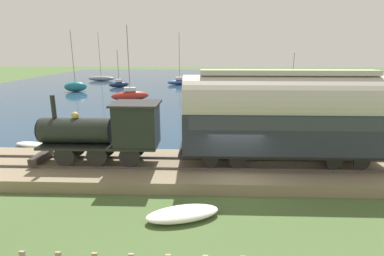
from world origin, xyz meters
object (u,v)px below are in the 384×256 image
at_px(steam_locomotive, 108,129).
at_px(sailboat_gray, 101,78).
at_px(rowboat_mid_harbor, 264,142).
at_px(rowboat_far_out, 350,119).
at_px(sailboat_navy, 119,84).
at_px(sailboat_teal, 76,86).
at_px(rowboat_off_pier, 32,145).
at_px(passenger_coach, 285,115).
at_px(sailboat_yellow, 292,85).
at_px(beached_dinghy, 183,214).
at_px(sailboat_blue, 180,82).
at_px(rowboat_near_shore, 252,127).
at_px(sailboat_red, 130,95).

relative_size(steam_locomotive, sailboat_gray, 0.68).
height_order(rowboat_mid_harbor, rowboat_far_out, rowboat_far_out).
relative_size(steam_locomotive, sailboat_navy, 1.04).
bearing_deg(sailboat_navy, rowboat_far_out, -161.96).
bearing_deg(sailboat_teal, sailboat_gray, -10.37).
distance_m(steam_locomotive, rowboat_off_pier, 7.88).
distance_m(passenger_coach, sailboat_navy, 40.37).
xyz_separation_m(rowboat_far_out, rowboat_off_pier, (-8.23, 24.32, -0.06)).
height_order(sailboat_yellow, beached_dinghy, sailboat_yellow).
distance_m(passenger_coach, sailboat_gray, 52.48).
height_order(sailboat_blue, rowboat_mid_harbor, sailboat_blue).
distance_m(rowboat_near_shore, rowboat_off_pier, 15.89).
bearing_deg(sailboat_gray, sailboat_teal, -175.61).
bearing_deg(sailboat_gray, sailboat_navy, -148.41).
bearing_deg(beached_dinghy, sailboat_navy, 18.43).
height_order(steam_locomotive, beached_dinghy, steam_locomotive).
distance_m(sailboat_blue, rowboat_mid_harbor, 36.20).
height_order(sailboat_navy, rowboat_off_pier, sailboat_navy).
relative_size(steam_locomotive, rowboat_near_shore, 3.27).
xyz_separation_m(sailboat_yellow, sailboat_navy, (0.91, 28.61, -0.05)).
bearing_deg(rowboat_near_shore, steam_locomotive, 93.70).
relative_size(sailboat_blue, rowboat_mid_harbor, 3.29).
relative_size(sailboat_blue, rowboat_off_pier, 3.42).
height_order(sailboat_gray, rowboat_mid_harbor, sailboat_gray).
bearing_deg(beached_dinghy, steam_locomotive, 43.51).
bearing_deg(rowboat_near_shore, passenger_coach, 137.52).
bearing_deg(sailboat_red, sailboat_blue, -36.20).
height_order(rowboat_mid_harbor, rowboat_off_pier, rowboat_mid_harbor).
bearing_deg(steam_locomotive, sailboat_blue, -0.71).
xyz_separation_m(sailboat_gray, rowboat_near_shore, (-37.31, -24.54, -0.35)).
bearing_deg(sailboat_blue, sailboat_yellow, -124.54).
relative_size(rowboat_far_out, rowboat_near_shore, 1.08).
bearing_deg(beached_dinghy, sailboat_red, 17.23).
bearing_deg(sailboat_navy, sailboat_blue, -97.38).
distance_m(sailboat_navy, sailboat_teal, 7.55).
bearing_deg(steam_locomotive, rowboat_far_out, -55.64).
bearing_deg(passenger_coach, sailboat_blue, 11.43).
bearing_deg(sailboat_red, rowboat_far_out, -135.94).
bearing_deg(sailboat_blue, sailboat_navy, 94.65).
relative_size(steam_locomotive, beached_dinghy, 2.14).
distance_m(sailboat_teal, rowboat_mid_harbor, 34.48).
xyz_separation_m(sailboat_gray, rowboat_far_out, (-34.09, -33.78, -0.34)).
height_order(rowboat_mid_harbor, beached_dinghy, beached_dinghy).
height_order(steam_locomotive, passenger_coach, passenger_coach).
relative_size(steam_locomotive, sailboat_red, 0.71).
bearing_deg(rowboat_off_pier, sailboat_navy, 20.25).
bearing_deg(rowboat_mid_harbor, steam_locomotive, 179.26).
distance_m(rowboat_near_shore, beached_dinghy, 14.00).
relative_size(rowboat_near_shore, beached_dinghy, 0.65).
bearing_deg(rowboat_mid_harbor, sailboat_navy, 89.78).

